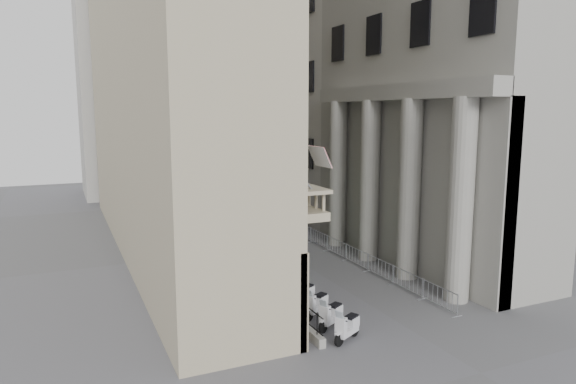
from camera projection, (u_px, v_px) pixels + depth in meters
The scene contains 35 objects.
ground at pixel (481, 373), 18.42m from camera, with size 120.00×120.00×0.00m, color #555558.
far_building at pixel (179, 62), 59.40m from camera, with size 22.00×10.00×30.00m, color #BCB9B2.
iron_fence at pixel (220, 258), 32.92m from camera, with size 0.30×28.00×1.40m, color black, non-canonical shape.
blue_awning at pixel (289, 223), 43.54m from camera, with size 1.60×3.00×3.00m, color navy, non-canonical shape.
flag at pixel (318, 338), 21.31m from camera, with size 1.00×1.40×8.20m, color #9E0C11, non-canonical shape.
scooter_0 at pixel (347, 341), 21.02m from camera, with size 0.56×1.40×1.50m, color silver, non-canonical shape.
scooter_1 at pixel (331, 328), 22.25m from camera, with size 0.56×1.40×1.50m, color silver, non-canonical shape.
scooter_2 at pixel (317, 317), 23.47m from camera, with size 0.56×1.40×1.50m, color silver, non-canonical shape.
scooter_3 at pixel (304, 307), 24.70m from camera, with size 0.56×1.40×1.50m, color silver, non-canonical shape.
scooter_4 at pixel (292, 298), 25.93m from camera, with size 0.56×1.40×1.50m, color silver, non-canonical shape.
scooter_5 at pixel (281, 289), 27.15m from camera, with size 0.56×1.40×1.50m, color silver, non-canonical shape.
scooter_6 at pixel (272, 281), 28.38m from camera, with size 0.56×1.40×1.50m, color silver, non-canonical shape.
scooter_7 at pixel (263, 274), 29.61m from camera, with size 0.56×1.40×1.50m, color silver, non-canonical shape.
scooter_8 at pixel (255, 268), 30.84m from camera, with size 0.56×1.40×1.50m, color silver, non-canonical shape.
scooter_9 at pixel (247, 262), 32.06m from camera, with size 0.56×1.40×1.50m, color silver, non-canonical shape.
scooter_10 at pixel (240, 257), 33.29m from camera, with size 0.56×1.40×1.50m, color silver, non-canonical shape.
scooter_11 at pixel (233, 251), 34.52m from camera, with size 0.56×1.40×1.50m, color silver, non-canonical shape.
scooter_12 at pixel (227, 247), 35.74m from camera, with size 0.56×1.40×1.50m, color silver, non-canonical shape.
scooter_13 at pixel (222, 242), 36.97m from camera, with size 0.56×1.40×1.50m, color silver, non-canonical shape.
scooter_14 at pixel (216, 238), 38.20m from camera, with size 0.56×1.40×1.50m, color silver, non-canonical shape.
barrier_0 at pixel (439, 308), 24.52m from camera, with size 0.60×2.40×1.10m, color #B5B7BD, non-canonical shape.
barrier_1 at pixel (407, 292), 26.78m from camera, with size 0.60×2.40×1.10m, color #B5B7BD, non-canonical shape.
barrier_2 at pixel (380, 278), 29.03m from camera, with size 0.60×2.40×1.10m, color #B5B7BD, non-canonical shape.
barrier_3 at pixel (356, 266), 31.29m from camera, with size 0.60×2.40×1.10m, color #B5B7BD, non-canonical shape.
barrier_4 at pixel (336, 255), 33.54m from camera, with size 0.60×2.40×1.10m, color #B5B7BD, non-canonical shape.
barrier_5 at pixel (319, 246), 35.80m from camera, with size 0.60×2.40×1.10m, color #B5B7BD, non-canonical shape.
barrier_6 at pixel (303, 238), 38.05m from camera, with size 0.60×2.40×1.10m, color #B5B7BD, non-canonical shape.
barrier_7 at pixel (289, 231), 40.31m from camera, with size 0.60×2.40×1.10m, color #B5B7BD, non-canonical shape.
barrier_8 at pixel (277, 225), 42.56m from camera, with size 0.60×2.40×1.10m, color #B5B7BD, non-canonical shape.
security_tent at pixel (235, 200), 37.11m from camera, with size 4.44×4.44×3.61m.
street_lamp at pixel (250, 183), 31.37m from camera, with size 2.66×0.90×8.36m.
info_kiosk at pixel (242, 258), 29.30m from camera, with size 0.36×0.99×2.06m.
pedestrian_a at pixel (281, 224), 38.73m from camera, with size 0.65×0.43×1.79m, color black.
pedestrian_b at pixel (253, 219), 40.23m from camera, with size 0.92×0.72×1.90m, color black.
pedestrian_c at pixel (249, 214), 42.97m from camera, with size 0.80×0.52×1.63m, color black.
Camera 1 is at (-13.35, -12.86, 9.28)m, focal length 32.00 mm.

